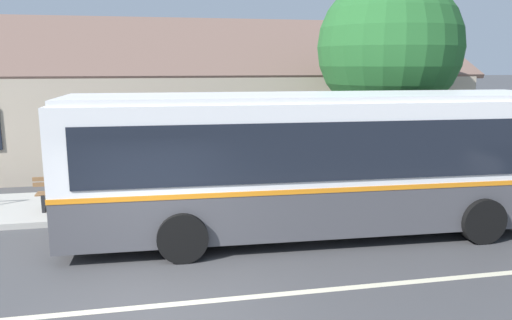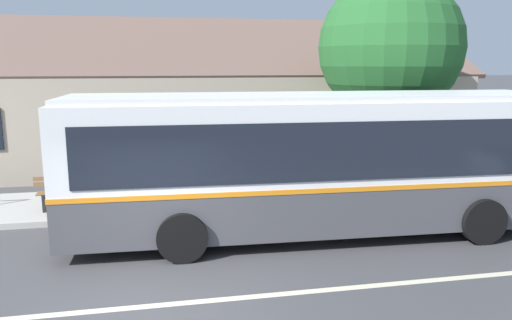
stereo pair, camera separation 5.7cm
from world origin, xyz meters
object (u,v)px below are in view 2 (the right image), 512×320
Objects in this scene: transit_bus at (316,160)px; bus_stop_sign at (496,141)px; street_tree_primary at (390,48)px; bench_by_building at (75,193)px.

bus_stop_sign is at bearing 18.92° from transit_bus.
transit_bus is 4.65× the size of bus_stop_sign.
street_tree_primary is (3.67, 4.13, 2.62)m from transit_bus.
bench_by_building is 0.28× the size of street_tree_primary.
bench_by_building is at bearing 155.77° from transit_bus.
street_tree_primary is at bearing 48.33° from transit_bus.
transit_bus reaches higher than bench_by_building.
street_tree_primary is (9.28, 1.60, 3.75)m from bench_by_building.
transit_bus is 6.11m from street_tree_primary.
transit_bus is at bearing -161.08° from bus_stop_sign.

